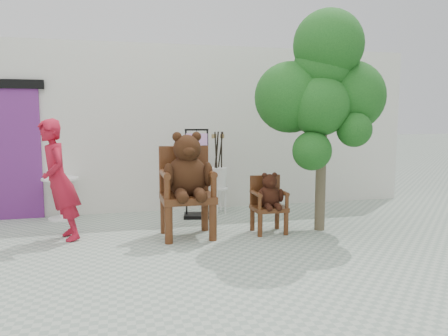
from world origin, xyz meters
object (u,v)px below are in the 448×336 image
tree (323,89)px  stool_bucket (219,177)px  chair_small (269,197)px  cafe_table (61,193)px  chair_big (187,177)px  person (59,181)px  display_stand (197,184)px

tree → stool_bucket: bearing=125.9°
chair_small → cafe_table: 3.50m
tree → chair_big: bearing=173.3°
chair_big → person: (-1.75, 0.23, -0.02)m
person → cafe_table: bearing=167.3°
chair_big → tree: (1.97, -0.23, 1.26)m
display_stand → tree: tree is taller
stool_bucket → chair_big: bearing=-119.9°
cafe_table → chair_small: bearing=-27.8°
chair_big → stool_bucket: 1.61m
cafe_table → stool_bucket: bearing=-3.5°
cafe_table → display_stand: 2.28m
person → display_stand: person is taller
chair_small → stool_bucket: bearing=105.6°
chair_small → tree: size_ratio=0.28×
chair_small → cafe_table: chair_small is taller
chair_small → tree: 1.77m
display_stand → tree: (1.62, -1.35, 1.54)m
stool_bucket → chair_small: bearing=-74.4°
chair_small → stool_bucket: (-0.41, 1.47, 0.11)m
cafe_table → display_stand: display_stand is taller
cafe_table → display_stand: bearing=-11.0°
chair_big → tree: bearing=-6.7°
display_stand → chair_small: bearing=-43.4°
chair_big → person: size_ratio=0.89×
stool_bucket → tree: size_ratio=0.45×
cafe_table → display_stand: (2.24, -0.43, 0.14)m
chair_big → display_stand: bearing=72.5°
chair_small → tree: tree is taller
display_stand → stool_bucket: display_stand is taller
chair_big → cafe_table: 2.48m
display_stand → cafe_table: bearing=-179.9°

